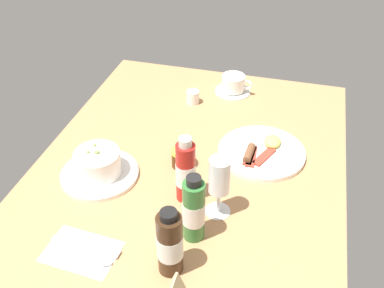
{
  "coord_description": "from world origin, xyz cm",
  "views": [
    {
      "loc": [
        91.72,
        25.26,
        79.64
      ],
      "look_at": [
        -2.9,
        -0.11,
        5.06
      ],
      "focal_mm": 41.78,
      "sensor_mm": 36.0,
      "label": 1
    }
  ],
  "objects_px": {
    "sauce_bottle_red": "(186,172)",
    "breakfast_plate": "(262,152)",
    "sauce_bottle_brown": "(170,244)",
    "sauce_bottle_green": "(194,210)",
    "coffee_cup": "(233,84)",
    "wine_glass": "(219,179)",
    "creamer_jug": "(193,97)",
    "porridge_bowl": "(98,166)",
    "cutlery_setting": "(84,252)",
    "jam_jar": "(182,158)"
  },
  "relations": [
    {
      "from": "sauce_bottle_brown",
      "to": "sauce_bottle_red",
      "type": "xyz_separation_m",
      "value": [
        -0.22,
        -0.03,
        0.01
      ]
    },
    {
      "from": "jam_jar",
      "to": "sauce_bottle_brown",
      "type": "bearing_deg",
      "value": 12.21
    },
    {
      "from": "sauce_bottle_red",
      "to": "breakfast_plate",
      "type": "distance_m",
      "value": 0.29
    },
    {
      "from": "coffee_cup",
      "to": "wine_glass",
      "type": "bearing_deg",
      "value": 7.14
    },
    {
      "from": "creamer_jug",
      "to": "sauce_bottle_green",
      "type": "height_order",
      "value": "sauce_bottle_green"
    },
    {
      "from": "sauce_bottle_brown",
      "to": "sauce_bottle_red",
      "type": "distance_m",
      "value": 0.22
    },
    {
      "from": "sauce_bottle_brown",
      "to": "sauce_bottle_green",
      "type": "bearing_deg",
      "value": 167.11
    },
    {
      "from": "porridge_bowl",
      "to": "cutlery_setting",
      "type": "xyz_separation_m",
      "value": [
        0.25,
        0.07,
        -0.03
      ]
    },
    {
      "from": "porridge_bowl",
      "to": "cutlery_setting",
      "type": "distance_m",
      "value": 0.26
    },
    {
      "from": "sauce_bottle_brown",
      "to": "sauce_bottle_red",
      "type": "height_order",
      "value": "sauce_bottle_red"
    },
    {
      "from": "porridge_bowl",
      "to": "breakfast_plate",
      "type": "height_order",
      "value": "porridge_bowl"
    },
    {
      "from": "sauce_bottle_brown",
      "to": "sauce_bottle_green",
      "type": "height_order",
      "value": "sauce_bottle_green"
    },
    {
      "from": "coffee_cup",
      "to": "creamer_jug",
      "type": "bearing_deg",
      "value": -48.54
    },
    {
      "from": "wine_glass",
      "to": "coffee_cup",
      "type": "bearing_deg",
      "value": -172.86
    },
    {
      "from": "porridge_bowl",
      "to": "creamer_jug",
      "type": "xyz_separation_m",
      "value": [
        -0.42,
        0.15,
        -0.01
      ]
    },
    {
      "from": "sauce_bottle_red",
      "to": "wine_glass",
      "type": "bearing_deg",
      "value": 72.56
    },
    {
      "from": "porridge_bowl",
      "to": "sauce_bottle_brown",
      "type": "xyz_separation_m",
      "value": [
        0.24,
        0.27,
        0.04
      ]
    },
    {
      "from": "sauce_bottle_green",
      "to": "breakfast_plate",
      "type": "height_order",
      "value": "sauce_bottle_green"
    },
    {
      "from": "coffee_cup",
      "to": "sauce_bottle_brown",
      "type": "distance_m",
      "value": 0.77
    },
    {
      "from": "sauce_bottle_red",
      "to": "sauce_bottle_green",
      "type": "distance_m",
      "value": 0.13
    },
    {
      "from": "cutlery_setting",
      "to": "sauce_bottle_green",
      "type": "distance_m",
      "value": 0.26
    },
    {
      "from": "creamer_jug",
      "to": "sauce_bottle_brown",
      "type": "xyz_separation_m",
      "value": [
        0.66,
        0.13,
        0.06
      ]
    },
    {
      "from": "breakfast_plate",
      "to": "cutlery_setting",
      "type": "bearing_deg",
      "value": -36.3
    },
    {
      "from": "coffee_cup",
      "to": "sauce_bottle_brown",
      "type": "height_order",
      "value": "sauce_bottle_brown"
    },
    {
      "from": "sauce_bottle_green",
      "to": "wine_glass",
      "type": "bearing_deg",
      "value": 156.82
    },
    {
      "from": "cutlery_setting",
      "to": "wine_glass",
      "type": "relative_size",
      "value": 1.06
    },
    {
      "from": "sauce_bottle_red",
      "to": "coffee_cup",
      "type": "bearing_deg",
      "value": 178.21
    },
    {
      "from": "cutlery_setting",
      "to": "sauce_bottle_brown",
      "type": "height_order",
      "value": "sauce_bottle_brown"
    },
    {
      "from": "porridge_bowl",
      "to": "sauce_bottle_brown",
      "type": "bearing_deg",
      "value": 48.94
    },
    {
      "from": "creamer_jug",
      "to": "wine_glass",
      "type": "distance_m",
      "value": 0.52
    },
    {
      "from": "porridge_bowl",
      "to": "breakfast_plate",
      "type": "xyz_separation_m",
      "value": [
        -0.2,
        0.41,
        -0.03
      ]
    },
    {
      "from": "sauce_bottle_red",
      "to": "sauce_bottle_green",
      "type": "height_order",
      "value": "sauce_bottle_red"
    },
    {
      "from": "breakfast_plate",
      "to": "wine_glass",
      "type": "bearing_deg",
      "value": -15.95
    },
    {
      "from": "sauce_bottle_red",
      "to": "breakfast_plate",
      "type": "xyz_separation_m",
      "value": [
        -0.22,
        0.16,
        -0.08
      ]
    },
    {
      "from": "porridge_bowl",
      "to": "cutlery_setting",
      "type": "relative_size",
      "value": 1.21
    },
    {
      "from": "cutlery_setting",
      "to": "breakfast_plate",
      "type": "distance_m",
      "value": 0.56
    },
    {
      "from": "jam_jar",
      "to": "breakfast_plate",
      "type": "relative_size",
      "value": 0.23
    },
    {
      "from": "cutlery_setting",
      "to": "creamer_jug",
      "type": "height_order",
      "value": "creamer_jug"
    },
    {
      "from": "cutlery_setting",
      "to": "sauce_bottle_green",
      "type": "xyz_separation_m",
      "value": [
        -0.11,
        0.22,
        0.08
      ]
    },
    {
      "from": "jam_jar",
      "to": "breakfast_plate",
      "type": "height_order",
      "value": "jam_jar"
    },
    {
      "from": "sauce_bottle_green",
      "to": "porridge_bowl",
      "type": "bearing_deg",
      "value": -114.65
    },
    {
      "from": "porridge_bowl",
      "to": "sauce_bottle_brown",
      "type": "distance_m",
      "value": 0.37
    },
    {
      "from": "coffee_cup",
      "to": "sauce_bottle_red",
      "type": "relative_size",
      "value": 0.7
    },
    {
      "from": "coffee_cup",
      "to": "porridge_bowl",
      "type": "bearing_deg",
      "value": -26.51
    },
    {
      "from": "coffee_cup",
      "to": "sauce_bottle_green",
      "type": "relative_size",
      "value": 0.73
    },
    {
      "from": "jam_jar",
      "to": "sauce_bottle_red",
      "type": "height_order",
      "value": "sauce_bottle_red"
    },
    {
      "from": "cutlery_setting",
      "to": "creamer_jug",
      "type": "distance_m",
      "value": 0.68
    },
    {
      "from": "cutlery_setting",
      "to": "sauce_bottle_red",
      "type": "xyz_separation_m",
      "value": [
        -0.23,
        0.17,
        0.08
      ]
    },
    {
      "from": "creamer_jug",
      "to": "breakfast_plate",
      "type": "distance_m",
      "value": 0.34
    },
    {
      "from": "coffee_cup",
      "to": "sauce_bottle_brown",
      "type": "relative_size",
      "value": 0.75
    }
  ]
}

